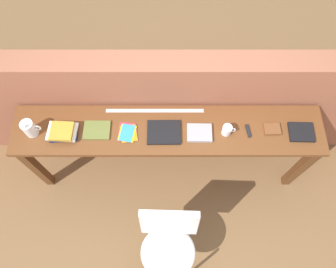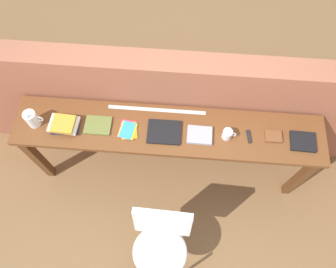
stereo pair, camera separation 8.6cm
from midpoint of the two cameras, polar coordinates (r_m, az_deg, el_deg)
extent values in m
plane|color=brown|center=(3.33, 0.41, -10.56)|extent=(40.00, 40.00, 0.00)
cube|color=#9E5B42|center=(2.96, 1.42, 4.78)|extent=(6.00, 0.20, 1.32)
cube|color=brown|center=(2.63, 1.02, 0.58)|extent=(2.50, 0.44, 0.04)
cube|color=#5B341A|center=(3.22, -21.04, -3.95)|extent=(0.07, 0.07, 0.84)
cube|color=#5B341A|center=(3.19, 22.71, -7.01)|extent=(0.07, 0.07, 0.84)
cube|color=#5B341A|center=(3.33, -19.80, 1.15)|extent=(0.07, 0.07, 0.84)
cube|color=#5B341A|center=(3.30, 22.20, -1.74)|extent=(0.07, 0.07, 0.84)
ellipsoid|color=white|center=(2.79, -0.42, -19.87)|extent=(0.45, 0.43, 0.08)
cube|color=white|center=(2.57, 0.03, -15.18)|extent=(0.44, 0.12, 0.40)
cylinder|color=#B2B2B7|center=(3.05, -3.26, -17.02)|extent=(0.02, 0.02, 0.41)
cylinder|color=#B2B2B7|center=(3.05, 3.19, -17.68)|extent=(0.02, 0.02, 0.41)
cylinder|color=white|center=(2.76, -21.79, 2.44)|extent=(0.10, 0.10, 0.15)
cone|color=white|center=(2.68, -22.56, 2.73)|extent=(0.04, 0.03, 0.04)
torus|color=white|center=(2.73, -20.75, 2.47)|extent=(0.07, 0.01, 0.07)
cube|color=navy|center=(2.72, -16.58, 1.36)|extent=(0.22, 0.16, 0.03)
cube|color=white|center=(2.70, -16.83, 1.62)|extent=(0.24, 0.18, 0.02)
cube|color=gold|center=(2.67, -16.92, 1.66)|extent=(0.18, 0.17, 0.03)
cube|color=olive|center=(2.67, -11.20, 1.48)|extent=(0.21, 0.16, 0.02)
cube|color=purple|center=(2.61, -5.71, 0.59)|extent=(0.14, 0.17, 0.00)
cube|color=#E5334C|center=(2.62, -6.22, 0.81)|extent=(0.13, 0.17, 0.00)
cube|color=orange|center=(2.61, -5.85, 0.55)|extent=(0.15, 0.17, 0.00)
cube|color=yellow|center=(2.61, -6.12, 0.61)|extent=(0.15, 0.17, 0.00)
cube|color=#3399D8|center=(2.61, -6.17, 0.66)|extent=(0.13, 0.17, 0.00)
cube|color=black|center=(2.59, 0.26, 0.33)|extent=(0.27, 0.21, 0.02)
cube|color=#9E9EA3|center=(2.59, 6.46, -0.23)|extent=(0.20, 0.16, 0.03)
cylinder|color=white|center=(2.59, 11.21, -0.06)|extent=(0.08, 0.08, 0.09)
torus|color=white|center=(2.60, 12.17, -0.12)|extent=(0.06, 0.01, 0.06)
cube|color=black|center=(2.66, 14.80, -0.46)|extent=(0.04, 0.11, 0.02)
cube|color=brown|center=(2.71, 18.74, -0.44)|extent=(0.13, 0.10, 0.02)
cube|color=black|center=(2.78, 23.26, -1.25)|extent=(0.20, 0.17, 0.02)
cube|color=silver|center=(2.69, -1.04, 4.19)|extent=(0.80, 0.03, 0.00)
camera|label=1|loc=(0.04, -89.05, 2.03)|focal=35.00mm
camera|label=2|loc=(0.04, 90.95, -2.03)|focal=35.00mm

